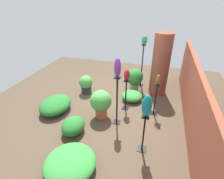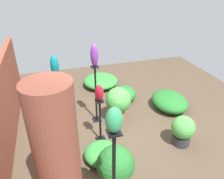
# 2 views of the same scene
# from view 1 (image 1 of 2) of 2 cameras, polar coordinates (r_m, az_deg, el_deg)

# --- Properties ---
(ground_plane) EXTENTS (8.00, 8.00, 0.00)m
(ground_plane) POSITION_cam_1_polar(r_m,az_deg,el_deg) (5.53, -0.83, -5.80)
(ground_plane) COLOR #4C3D2D
(brick_wall_back) EXTENTS (5.60, 0.12, 1.59)m
(brick_wall_back) POSITION_cam_1_polar(r_m,az_deg,el_deg) (5.03, 24.67, -1.93)
(brick_wall_back) COLOR brown
(brick_wall_back) RESTS_ON ground
(brick_pillar) EXTENTS (0.59, 0.59, 2.10)m
(brick_pillar) POSITION_cam_1_polar(r_m,az_deg,el_deg) (6.09, 15.56, 7.75)
(brick_pillar) COLOR brown
(brick_pillar) RESTS_ON ground
(pedestal_violet) EXTENTS (0.20, 0.20, 1.38)m
(pedestal_violet) POSITION_cam_1_polar(r_m,az_deg,el_deg) (4.57, 1.64, -4.48)
(pedestal_violet) COLOR black
(pedestal_violet) RESTS_ON ground
(pedestal_ruby) EXTENTS (0.20, 0.20, 0.97)m
(pedestal_ruby) POSITION_cam_1_polar(r_m,az_deg,el_deg) (5.26, 4.53, -2.21)
(pedestal_ruby) COLOR black
(pedestal_ruby) RESTS_ON ground
(pedestal_jade) EXTENTS (0.20, 0.20, 1.58)m
(pedestal_jade) POSITION_cam_1_polar(r_m,az_deg,el_deg) (6.59, 9.72, 7.07)
(pedestal_jade) COLOR black
(pedestal_jade) RESTS_ON ground
(pedestal_teal) EXTENTS (0.20, 0.20, 0.95)m
(pedestal_teal) POSITION_cam_1_polar(r_m,az_deg,el_deg) (4.01, 10.21, -14.49)
(pedestal_teal) COLOR black
(pedestal_teal) RESTS_ON ground
(pedestal_bronze) EXTENTS (0.20, 0.20, 0.98)m
(pedestal_bronze) POSITION_cam_1_polar(r_m,az_deg,el_deg) (5.17, 13.92, -3.61)
(pedestal_bronze) COLOR black
(pedestal_bronze) RESTS_ON ground
(art_vase_violet) EXTENTS (0.17, 0.16, 0.50)m
(art_vase_violet) POSITION_cam_1_polar(r_m,az_deg,el_deg) (4.11, 1.83, 7.12)
(art_vase_violet) COLOR #6B2D8C
(art_vase_violet) RESTS_ON pedestal_violet
(art_vase_ruby) EXTENTS (0.17, 0.16, 0.34)m
(art_vase_ruby) POSITION_cam_1_polar(r_m,az_deg,el_deg) (4.93, 4.85, 4.74)
(art_vase_ruby) COLOR maroon
(art_vase_ruby) RESTS_ON pedestal_ruby
(art_vase_jade) EXTENTS (0.18, 0.20, 0.32)m
(art_vase_jade) POSITION_cam_1_polar(r_m,az_deg,el_deg) (6.29, 10.51, 15.58)
(art_vase_jade) COLOR #2D9356
(art_vase_jade) RESTS_ON pedestal_jade
(art_vase_teal) EXTENTS (0.20, 0.20, 0.50)m
(art_vase_teal) POSITION_cam_1_polar(r_m,az_deg,el_deg) (3.52, 11.31, -5.32)
(art_vase_teal) COLOR #0F727A
(art_vase_teal) RESTS_ON pedestal_teal
(art_vase_bronze) EXTENTS (0.12, 0.11, 0.28)m
(art_vase_bronze) POSITION_cam_1_polar(r_m,az_deg,el_deg) (4.85, 14.86, 3.14)
(art_vase_bronze) COLOR brown
(art_vase_bronze) RESTS_ON pedestal_bronze
(potted_plant_near_pillar) EXTENTS (0.60, 0.60, 0.84)m
(potted_plant_near_pillar) POSITION_cam_1_polar(r_m,az_deg,el_deg) (4.88, -3.67, -4.18)
(potted_plant_near_pillar) COLOR #B25B38
(potted_plant_near_pillar) RESTS_ON ground
(potted_plant_walkway_edge) EXTENTS (0.59, 0.59, 0.83)m
(potted_plant_walkway_edge) POSITION_cam_1_polar(r_m,az_deg,el_deg) (6.28, 7.40, 3.67)
(potted_plant_walkway_edge) COLOR gray
(potted_plant_walkway_edge) RESTS_ON ground
(potted_plant_front_left) EXTENTS (0.47, 0.47, 0.65)m
(potted_plant_front_left) POSITION_cam_1_polar(r_m,az_deg,el_deg) (6.22, -8.51, 1.88)
(potted_plant_front_left) COLOR #2D2D33
(potted_plant_front_left) RESTS_ON ground
(foliage_bed_east) EXTENTS (0.68, 0.56, 0.39)m
(foliage_bed_east) POSITION_cam_1_polar(r_m,az_deg,el_deg) (4.64, -12.56, -11.53)
(foliage_bed_east) COLOR #236B28
(foliage_bed_east) RESTS_ON ground
(foliage_bed_west) EXTENTS (0.67, 0.67, 0.30)m
(foliage_bed_west) POSITION_cam_1_polar(r_m,az_deg,el_deg) (5.85, 6.57, -2.12)
(foliage_bed_west) COLOR #338C38
(foliage_bed_west) RESTS_ON ground
(foliage_bed_center) EXTENTS (1.07, 0.86, 0.40)m
(foliage_bed_center) POSITION_cam_1_polar(r_m,az_deg,el_deg) (5.55, -17.99, -4.77)
(foliage_bed_center) COLOR #236B28
(foliage_bed_center) RESTS_ON ground
(foliage_bed_rear) EXTENTS (1.07, 1.05, 0.35)m
(foliage_bed_rear) POSITION_cam_1_polar(r_m,az_deg,el_deg) (3.88, -13.56, -22.40)
(foliage_bed_rear) COLOR #338C38
(foliage_bed_rear) RESTS_ON ground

